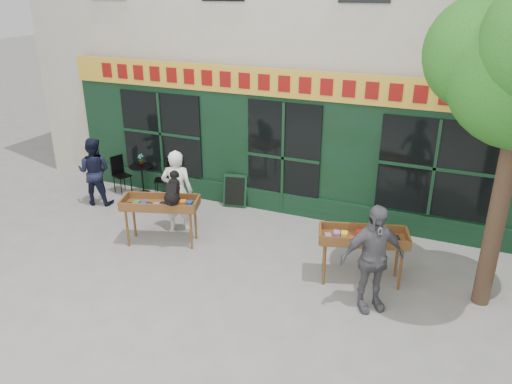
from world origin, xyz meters
TOP-DOWN VIEW (x-y plane):
  - ground at (0.00, 0.00)m, footprint 80.00×80.00m
  - book_cart_center at (-1.75, -0.03)m, footprint 1.62×1.06m
  - dog at (-1.40, -0.08)m, footprint 0.51×0.68m
  - woman at (-1.75, 0.62)m, footprint 0.76×0.61m
  - book_cart_right at (2.29, 0.15)m, footprint 1.61×1.02m
  - man_right at (2.59, -0.60)m, footprint 1.13×1.00m
  - bistro_table at (-3.62, 1.96)m, footprint 0.60×0.60m
  - bistro_chair_left at (-4.25, 1.89)m, footprint 0.46×0.46m
  - bistro_chair_right at (-2.99, 2.05)m, footprint 0.49×0.48m
  - potted_plant at (-3.62, 1.96)m, footprint 0.17×0.12m
  - man_left at (-4.32, 1.06)m, footprint 0.94×0.82m
  - chalkboard at (-1.16, 2.19)m, footprint 0.59×0.30m

SIDE VIEW (x-z plane):
  - ground at x=0.00m, z-range 0.00..0.00m
  - chalkboard at x=-1.16m, z-range 0.01..0.79m
  - bistro_table at x=-3.62m, z-range 0.16..0.92m
  - bistro_chair_left at x=-4.25m, z-range 0.08..1.03m
  - bistro_chair_right at x=-2.99m, z-range 0.08..1.03m
  - man_left at x=-4.32m, z-range 0.00..1.64m
  - book_cart_center at x=-1.75m, z-range 0.33..1.32m
  - book_cart_right at x=2.29m, z-range 0.33..1.32m
  - woman at x=-1.75m, z-range 0.00..1.80m
  - man_right at x=2.59m, z-range 0.00..1.83m
  - potted_plant at x=-3.62m, z-range 0.77..1.08m
  - dog at x=-1.40m, z-range 0.99..1.59m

